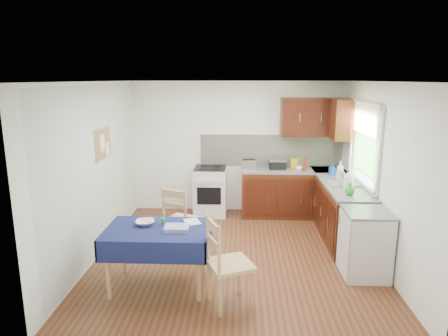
{
  "coord_description": "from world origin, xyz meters",
  "views": [
    {
      "loc": [
        0.07,
        -5.46,
        2.53
      ],
      "look_at": [
        -0.18,
        0.29,
        1.25
      ],
      "focal_mm": 32.0,
      "sensor_mm": 36.0,
      "label": 1
    }
  ],
  "objects_px": {
    "chair_near": "(226,260)",
    "toaster": "(249,165)",
    "kettle": "(349,182)",
    "dining_table": "(158,236)",
    "dish_rack": "(344,183)",
    "chair_far": "(180,218)",
    "sandwich_press": "(277,164)"
  },
  "relations": [
    {
      "from": "chair_far",
      "to": "dish_rack",
      "type": "xyz_separation_m",
      "value": [
        2.53,
        0.65,
        0.39
      ]
    },
    {
      "from": "chair_far",
      "to": "dish_rack",
      "type": "bearing_deg",
      "value": -142.46
    },
    {
      "from": "chair_near",
      "to": "sandwich_press",
      "type": "relative_size",
      "value": 3.44
    },
    {
      "from": "toaster",
      "to": "dining_table",
      "type": "bearing_deg",
      "value": -91.1
    },
    {
      "from": "dining_table",
      "to": "kettle",
      "type": "distance_m",
      "value": 3.0
    },
    {
      "from": "dining_table",
      "to": "chair_far",
      "type": "relative_size",
      "value": 1.24
    },
    {
      "from": "chair_far",
      "to": "toaster",
      "type": "distance_m",
      "value": 1.99
    },
    {
      "from": "dining_table",
      "to": "sandwich_press",
      "type": "distance_m",
      "value": 3.25
    },
    {
      "from": "dining_table",
      "to": "chair_near",
      "type": "bearing_deg",
      "value": -42.21
    },
    {
      "from": "chair_near",
      "to": "toaster",
      "type": "height_order",
      "value": "toaster"
    },
    {
      "from": "chair_near",
      "to": "dining_table",
      "type": "bearing_deg",
      "value": 41.07
    },
    {
      "from": "dining_table",
      "to": "dish_rack",
      "type": "relative_size",
      "value": 2.82
    },
    {
      "from": "chair_near",
      "to": "sandwich_press",
      "type": "xyz_separation_m",
      "value": [
        0.84,
        3.17,
        0.43
      ]
    },
    {
      "from": "toaster",
      "to": "sandwich_press",
      "type": "distance_m",
      "value": 0.54
    },
    {
      "from": "kettle",
      "to": "chair_far",
      "type": "bearing_deg",
      "value": -171.54
    },
    {
      "from": "dining_table",
      "to": "kettle",
      "type": "relative_size",
      "value": 4.78
    },
    {
      "from": "sandwich_press",
      "to": "chair_far",
      "type": "bearing_deg",
      "value": -140.68
    },
    {
      "from": "dish_rack",
      "to": "kettle",
      "type": "height_order",
      "value": "kettle"
    },
    {
      "from": "dish_rack",
      "to": "sandwich_press",
      "type": "bearing_deg",
      "value": 142.11
    },
    {
      "from": "kettle",
      "to": "toaster",
      "type": "bearing_deg",
      "value": 139.72
    },
    {
      "from": "dining_table",
      "to": "dish_rack",
      "type": "height_order",
      "value": "dish_rack"
    },
    {
      "from": "dish_rack",
      "to": "dining_table",
      "type": "bearing_deg",
      "value": -136.9
    },
    {
      "from": "dining_table",
      "to": "sandwich_press",
      "type": "height_order",
      "value": "sandwich_press"
    },
    {
      "from": "dining_table",
      "to": "dish_rack",
      "type": "distance_m",
      "value": 3.13
    },
    {
      "from": "chair_far",
      "to": "dish_rack",
      "type": "distance_m",
      "value": 2.64
    },
    {
      "from": "chair_near",
      "to": "dish_rack",
      "type": "relative_size",
      "value": 2.34
    },
    {
      "from": "toaster",
      "to": "dish_rack",
      "type": "height_order",
      "value": "dish_rack"
    },
    {
      "from": "dining_table",
      "to": "chair_near",
      "type": "relative_size",
      "value": 1.2
    },
    {
      "from": "chair_near",
      "to": "kettle",
      "type": "height_order",
      "value": "kettle"
    },
    {
      "from": "toaster",
      "to": "kettle",
      "type": "relative_size",
      "value": 1.03
    },
    {
      "from": "toaster",
      "to": "kettle",
      "type": "distance_m",
      "value": 1.95
    },
    {
      "from": "sandwich_press",
      "to": "kettle",
      "type": "bearing_deg",
      "value": -63.85
    }
  ]
}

